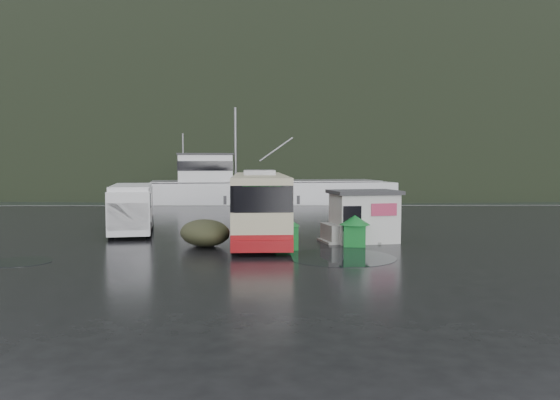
{
  "coord_description": "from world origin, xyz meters",
  "views": [
    {
      "loc": [
        2.5,
        -24.5,
        3.58
      ],
      "look_at": [
        2.79,
        2.35,
        1.7
      ],
      "focal_mm": 35.0,
      "sensor_mm": 36.0,
      "label": 1
    }
  ],
  "objects_px": {
    "coach_bus": "(260,237)",
    "jersey_barrier_a": "(331,242)",
    "dome_tent": "(205,246)",
    "waste_bin_left": "(355,246)",
    "ticket_kiosk": "(364,242)",
    "white_van": "(132,233)",
    "fishing_trawler": "(266,200)",
    "waste_bin_right": "(283,249)",
    "jersey_barrier_b": "(374,242)"
  },
  "relations": [
    {
      "from": "waste_bin_right",
      "to": "fishing_trawler",
      "type": "height_order",
      "value": "fishing_trawler"
    },
    {
      "from": "waste_bin_right",
      "to": "ticket_kiosk",
      "type": "xyz_separation_m",
      "value": [
        3.68,
        2.17,
        0.0
      ]
    },
    {
      "from": "ticket_kiosk",
      "to": "jersey_barrier_a",
      "type": "xyz_separation_m",
      "value": [
        -1.48,
        -0.15,
        0.0
      ]
    },
    {
      "from": "ticket_kiosk",
      "to": "waste_bin_left",
      "type": "bearing_deg",
      "value": -126.23
    },
    {
      "from": "fishing_trawler",
      "to": "white_van",
      "type": "bearing_deg",
      "value": -114.95
    },
    {
      "from": "coach_bus",
      "to": "white_van",
      "type": "bearing_deg",
      "value": 164.76
    },
    {
      "from": "waste_bin_right",
      "to": "ticket_kiosk",
      "type": "height_order",
      "value": "ticket_kiosk"
    },
    {
      "from": "dome_tent",
      "to": "jersey_barrier_a",
      "type": "relative_size",
      "value": 1.78
    },
    {
      "from": "waste_bin_left",
      "to": "jersey_barrier_a",
      "type": "height_order",
      "value": "waste_bin_left"
    },
    {
      "from": "fishing_trawler",
      "to": "coach_bus",
      "type": "bearing_deg",
      "value": -99.57
    },
    {
      "from": "coach_bus",
      "to": "ticket_kiosk",
      "type": "xyz_separation_m",
      "value": [
        4.72,
        -1.6,
        0.0
      ]
    },
    {
      "from": "waste_bin_left",
      "to": "jersey_barrier_b",
      "type": "height_order",
      "value": "waste_bin_left"
    },
    {
      "from": "jersey_barrier_b",
      "to": "jersey_barrier_a",
      "type": "bearing_deg",
      "value": -178.76
    },
    {
      "from": "ticket_kiosk",
      "to": "fishing_trawler",
      "type": "distance_m",
      "value": 26.97
    },
    {
      "from": "jersey_barrier_a",
      "to": "fishing_trawler",
      "type": "xyz_separation_m",
      "value": [
        -3.28,
        26.7,
        0.0
      ]
    },
    {
      "from": "white_van",
      "to": "jersey_barrier_a",
      "type": "relative_size",
      "value": 3.63
    },
    {
      "from": "white_van",
      "to": "dome_tent",
      "type": "xyz_separation_m",
      "value": [
        4.2,
        -4.24,
        0.0
      ]
    },
    {
      "from": "coach_bus",
      "to": "dome_tent",
      "type": "relative_size",
      "value": 3.95
    },
    {
      "from": "waste_bin_left",
      "to": "ticket_kiosk",
      "type": "height_order",
      "value": "ticket_kiosk"
    },
    {
      "from": "ticket_kiosk",
      "to": "jersey_barrier_a",
      "type": "height_order",
      "value": "ticket_kiosk"
    },
    {
      "from": "dome_tent",
      "to": "jersey_barrier_b",
      "type": "distance_m",
      "value": 7.51
    },
    {
      "from": "waste_bin_right",
      "to": "ticket_kiosk",
      "type": "relative_size",
      "value": 0.48
    },
    {
      "from": "waste_bin_right",
      "to": "jersey_barrier_b",
      "type": "height_order",
      "value": "waste_bin_right"
    },
    {
      "from": "coach_bus",
      "to": "jersey_barrier_b",
      "type": "xyz_separation_m",
      "value": [
        5.18,
        -1.71,
        0.0
      ]
    },
    {
      "from": "waste_bin_right",
      "to": "ticket_kiosk",
      "type": "distance_m",
      "value": 4.27
    },
    {
      "from": "ticket_kiosk",
      "to": "jersey_barrier_b",
      "type": "height_order",
      "value": "ticket_kiosk"
    },
    {
      "from": "coach_bus",
      "to": "dome_tent",
      "type": "xyz_separation_m",
      "value": [
        -2.26,
        -2.77,
        0.0
      ]
    },
    {
      "from": "coach_bus",
      "to": "waste_bin_right",
      "type": "height_order",
      "value": "coach_bus"
    },
    {
      "from": "coach_bus",
      "to": "jersey_barrier_a",
      "type": "relative_size",
      "value": 7.01
    },
    {
      "from": "waste_bin_left",
      "to": "ticket_kiosk",
      "type": "relative_size",
      "value": 0.45
    },
    {
      "from": "ticket_kiosk",
      "to": "fishing_trawler",
      "type": "height_order",
      "value": "fishing_trawler"
    },
    {
      "from": "dome_tent",
      "to": "fishing_trawler",
      "type": "relative_size",
      "value": 0.12
    },
    {
      "from": "white_van",
      "to": "jersey_barrier_a",
      "type": "xyz_separation_m",
      "value": [
        9.7,
        -3.23,
        0.0
      ]
    },
    {
      "from": "white_van",
      "to": "dome_tent",
      "type": "relative_size",
      "value": 2.04
    },
    {
      "from": "jersey_barrier_a",
      "to": "jersey_barrier_b",
      "type": "height_order",
      "value": "jersey_barrier_a"
    },
    {
      "from": "white_van",
      "to": "fishing_trawler",
      "type": "relative_size",
      "value": 0.24
    },
    {
      "from": "ticket_kiosk",
      "to": "fishing_trawler",
      "type": "xyz_separation_m",
      "value": [
        -4.76,
        26.55,
        0.0
      ]
    },
    {
      "from": "jersey_barrier_a",
      "to": "jersey_barrier_b",
      "type": "distance_m",
      "value": 1.94
    },
    {
      "from": "coach_bus",
      "to": "fishing_trawler",
      "type": "relative_size",
      "value": 0.46
    },
    {
      "from": "dome_tent",
      "to": "waste_bin_left",
      "type": "bearing_deg",
      "value": -0.68
    },
    {
      "from": "waste_bin_left",
      "to": "waste_bin_right",
      "type": "distance_m",
      "value": 3.23
    },
    {
      "from": "coach_bus",
      "to": "waste_bin_right",
      "type": "bearing_deg",
      "value": -77.06
    },
    {
      "from": "ticket_kiosk",
      "to": "jersey_barrier_a",
      "type": "distance_m",
      "value": 1.49
    },
    {
      "from": "coach_bus",
      "to": "jersey_barrier_a",
      "type": "distance_m",
      "value": 3.68
    },
    {
      "from": "fishing_trawler",
      "to": "ticket_kiosk",
      "type": "bearing_deg",
      "value": -89.5
    },
    {
      "from": "white_van",
      "to": "ticket_kiosk",
      "type": "distance_m",
      "value": 11.59
    },
    {
      "from": "coach_bus",
      "to": "jersey_barrier_b",
      "type": "distance_m",
      "value": 5.45
    },
    {
      "from": "waste_bin_left",
      "to": "ticket_kiosk",
      "type": "xyz_separation_m",
      "value": [
        0.59,
        1.24,
        0.0
      ]
    },
    {
      "from": "dome_tent",
      "to": "ticket_kiosk",
      "type": "xyz_separation_m",
      "value": [
        6.98,
        1.17,
        0.0
      ]
    },
    {
      "from": "dome_tent",
      "to": "ticket_kiosk",
      "type": "height_order",
      "value": "ticket_kiosk"
    }
  ]
}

